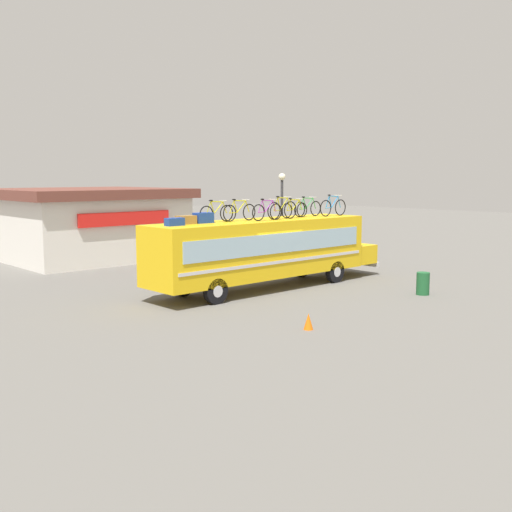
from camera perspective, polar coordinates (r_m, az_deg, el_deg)
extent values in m
plane|color=#605E59|center=(25.58, 0.43, -3.11)|extent=(120.00, 120.00, 0.00)
cube|color=yellow|center=(25.32, 0.44, 0.76)|extent=(10.42, 2.33, 2.31)
cube|color=yellow|center=(29.72, 8.76, 0.28)|extent=(1.37, 2.14, 0.87)
cube|color=#99B7C6|center=(24.44, 2.33, 1.21)|extent=(9.59, 0.04, 0.79)
cube|color=#99B7C6|center=(26.15, -1.33, 1.62)|extent=(9.59, 0.04, 0.79)
cube|color=silver|center=(24.54, 2.32, -0.55)|extent=(10.00, 0.03, 0.12)
cube|color=silver|center=(26.24, -1.33, -0.02)|extent=(10.00, 0.03, 0.12)
cube|color=silver|center=(30.37, 9.62, -0.57)|extent=(0.16, 2.21, 0.24)
cylinder|color=black|center=(27.35, 7.34, -1.46)|extent=(0.96, 0.28, 0.96)
cylinder|color=silver|center=(27.35, 7.34, -1.46)|extent=(0.43, 0.30, 0.43)
cylinder|color=black|center=(28.69, 4.20, -1.00)|extent=(0.96, 0.28, 0.96)
cylinder|color=silver|center=(28.69, 4.20, -1.00)|extent=(0.43, 0.30, 0.43)
cylinder|color=black|center=(22.65, -3.77, -3.27)|extent=(0.96, 0.28, 0.96)
cylinder|color=silver|center=(22.65, -3.77, -3.27)|extent=(0.43, 0.30, 0.43)
cylinder|color=black|center=(24.25, -6.82, -2.59)|extent=(0.96, 0.28, 0.96)
cylinder|color=silver|center=(24.25, -6.82, -2.59)|extent=(0.43, 0.30, 0.43)
cube|color=#193899|center=(22.47, -7.57, 3.16)|extent=(0.69, 0.35, 0.28)
cube|color=olive|center=(23.18, -6.51, 3.35)|extent=(0.72, 0.43, 0.32)
cube|color=#193899|center=(23.64, -4.92, 3.55)|extent=(0.74, 0.42, 0.40)
torus|color=black|center=(23.70, -4.62, 3.88)|extent=(0.67, 0.04, 0.67)
torus|color=black|center=(24.33, -2.75, 3.99)|extent=(0.67, 0.04, 0.67)
cylinder|color=#B2B20C|center=(23.87, -4.06, 4.52)|extent=(0.20, 0.04, 0.47)
cylinder|color=#B2B20C|center=(24.06, -3.49, 4.51)|extent=(0.47, 0.04, 0.46)
cylinder|color=#B2B20C|center=(24.00, -3.65, 5.05)|extent=(0.61, 0.04, 0.07)
cylinder|color=#B2B20C|center=(23.82, -4.26, 3.93)|extent=(0.38, 0.03, 0.05)
cylinder|color=#B2B20C|center=(23.75, -4.42, 4.47)|extent=(0.25, 0.03, 0.49)
cylinder|color=#B2B20C|center=(24.26, -2.92, 4.51)|extent=(0.21, 0.03, 0.46)
cylinder|color=silver|center=(24.19, -3.09, 5.16)|extent=(0.03, 0.44, 0.03)
ellipsoid|color=black|center=(23.81, -4.22, 5.16)|extent=(0.20, 0.08, 0.06)
torus|color=black|center=(24.27, -2.46, 3.99)|extent=(0.68, 0.04, 0.68)
torus|color=black|center=(24.96, -0.64, 4.10)|extent=(0.68, 0.04, 0.68)
cylinder|color=#B2B20C|center=(24.46, -1.91, 4.62)|extent=(0.20, 0.04, 0.48)
cylinder|color=#B2B20C|center=(24.67, -1.36, 4.61)|extent=(0.48, 0.04, 0.46)
cylinder|color=#B2B20C|center=(24.60, -1.51, 5.15)|extent=(0.63, 0.04, 0.07)
cylinder|color=#B2B20C|center=(24.40, -2.11, 4.04)|extent=(0.40, 0.03, 0.05)
cylinder|color=#B2B20C|center=(24.34, -2.26, 4.58)|extent=(0.25, 0.03, 0.50)
cylinder|color=#B2B20C|center=(24.88, -0.80, 4.61)|extent=(0.22, 0.03, 0.47)
cylinder|color=silver|center=(24.81, -0.96, 5.25)|extent=(0.03, 0.44, 0.03)
ellipsoid|color=black|center=(24.40, -2.06, 5.26)|extent=(0.20, 0.08, 0.06)
torus|color=black|center=(24.60, 0.23, 4.05)|extent=(0.68, 0.04, 0.68)
torus|color=black|center=(25.28, 1.85, 4.14)|extent=(0.68, 0.04, 0.68)
cylinder|color=purple|center=(24.79, 0.72, 4.66)|extent=(0.19, 0.04, 0.48)
cylinder|color=purple|center=(24.99, 1.21, 4.65)|extent=(0.46, 0.04, 0.46)
cylinder|color=purple|center=(24.93, 1.09, 5.18)|extent=(0.59, 0.04, 0.07)
cylinder|color=purple|center=(24.73, 0.54, 4.09)|extent=(0.37, 0.03, 0.05)
cylinder|color=purple|center=(24.66, 0.41, 4.63)|extent=(0.24, 0.03, 0.50)
cylinder|color=purple|center=(25.20, 1.71, 4.65)|extent=(0.21, 0.03, 0.47)
cylinder|color=silver|center=(25.13, 1.57, 5.28)|extent=(0.03, 0.44, 0.03)
ellipsoid|color=black|center=(24.72, 0.59, 5.29)|extent=(0.20, 0.08, 0.06)
torus|color=black|center=(25.36, 1.68, 4.22)|extent=(0.74, 0.04, 0.74)
torus|color=black|center=(26.04, 3.20, 4.29)|extent=(0.74, 0.04, 0.74)
cylinder|color=#B2B20C|center=(25.55, 2.15, 4.86)|extent=(0.19, 0.04, 0.53)
cylinder|color=#B2B20C|center=(25.75, 2.60, 4.84)|extent=(0.45, 0.04, 0.51)
cylinder|color=#B2B20C|center=(25.69, 2.49, 5.42)|extent=(0.58, 0.04, 0.07)
cylinder|color=#B2B20C|center=(25.49, 1.97, 4.25)|extent=(0.37, 0.03, 0.05)
cylinder|color=#B2B20C|center=(25.42, 1.85, 4.83)|extent=(0.24, 0.03, 0.55)
cylinder|color=#B2B20C|center=(25.97, 3.07, 4.84)|extent=(0.20, 0.03, 0.51)
cylinder|color=silver|center=(25.89, 2.94, 5.50)|extent=(0.03, 0.44, 0.03)
ellipsoid|color=black|center=(25.48, 2.03, 5.53)|extent=(0.20, 0.08, 0.06)
torus|color=black|center=(26.27, 2.87, 4.22)|extent=(0.65, 0.04, 0.65)
torus|color=black|center=(26.96, 4.29, 4.29)|extent=(0.65, 0.04, 0.65)
cylinder|color=#B2B20C|center=(26.46, 3.31, 4.77)|extent=(0.19, 0.04, 0.46)
cylinder|color=#B2B20C|center=(26.67, 3.73, 4.76)|extent=(0.44, 0.04, 0.44)
cylinder|color=#B2B20C|center=(26.60, 3.62, 5.23)|extent=(0.57, 0.04, 0.07)
cylinder|color=#B2B20C|center=(26.40, 3.14, 4.26)|extent=(0.36, 0.03, 0.05)
cylinder|color=#B2B20C|center=(26.33, 3.03, 4.74)|extent=(0.24, 0.03, 0.48)
cylinder|color=#B2B20C|center=(26.88, 4.17, 4.75)|extent=(0.20, 0.03, 0.45)
cylinder|color=silver|center=(26.81, 4.05, 5.32)|extent=(0.03, 0.44, 0.03)
ellipsoid|color=black|center=(26.40, 3.19, 5.34)|extent=(0.20, 0.08, 0.06)
torus|color=black|center=(27.05, 4.07, 4.34)|extent=(0.68, 0.04, 0.68)
torus|color=black|center=(27.82, 5.55, 4.41)|extent=(0.68, 0.04, 0.68)
cylinder|color=green|center=(27.27, 4.53, 4.90)|extent=(0.20, 0.04, 0.49)
cylinder|color=green|center=(27.50, 4.98, 4.89)|extent=(0.48, 0.04, 0.47)
cylinder|color=green|center=(27.43, 4.86, 5.38)|extent=(0.63, 0.04, 0.07)
cylinder|color=green|center=(27.20, 4.36, 4.38)|extent=(0.40, 0.03, 0.05)
cylinder|color=green|center=(27.12, 4.25, 4.87)|extent=(0.26, 0.03, 0.51)
cylinder|color=green|center=(27.74, 5.43, 4.88)|extent=(0.22, 0.03, 0.47)
cylinder|color=silver|center=(27.66, 5.30, 5.46)|extent=(0.03, 0.44, 0.03)
ellipsoid|color=black|center=(27.20, 4.42, 5.48)|extent=(0.20, 0.08, 0.06)
torus|color=black|center=(27.52, 6.49, 4.43)|extent=(0.74, 0.04, 0.74)
torus|color=black|center=(28.30, 7.84, 4.49)|extent=(0.74, 0.04, 0.74)
cylinder|color=#197FDB|center=(27.74, 6.91, 5.02)|extent=(0.20, 0.04, 0.53)
cylinder|color=#197FDB|center=(27.97, 7.32, 5.00)|extent=(0.47, 0.04, 0.51)
cylinder|color=#197FDB|center=(27.90, 7.22, 5.53)|extent=(0.61, 0.04, 0.07)
cylinder|color=#197FDB|center=(27.67, 6.75, 4.46)|extent=(0.39, 0.03, 0.05)
cylinder|color=#197FDB|center=(27.59, 6.65, 4.99)|extent=(0.25, 0.03, 0.55)
cylinder|color=#197FDB|center=(28.22, 7.73, 4.99)|extent=(0.21, 0.03, 0.51)
cylinder|color=silver|center=(28.14, 7.62, 5.60)|extent=(0.03, 0.44, 0.03)
ellipsoid|color=black|center=(27.67, 6.81, 5.63)|extent=(0.20, 0.08, 0.06)
cube|color=silver|center=(36.48, -15.47, 2.52)|extent=(8.83, 8.45, 3.45)
cube|color=brown|center=(36.37, -15.58, 5.64)|extent=(9.54, 9.13, 0.52)
cube|color=red|center=(32.65, -12.02, 3.42)|extent=(5.30, 0.16, 0.70)
cylinder|color=#1E592D|center=(25.24, 15.24, -2.48)|extent=(0.51, 0.51, 0.89)
cone|color=orange|center=(18.99, 4.89, -6.07)|extent=(0.30, 0.30, 0.51)
cylinder|color=#38383D|center=(32.72, 2.41, 3.20)|extent=(0.14, 0.14, 4.53)
sphere|color=#F2EDCC|center=(32.63, 2.43, 7.36)|extent=(0.37, 0.37, 0.37)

